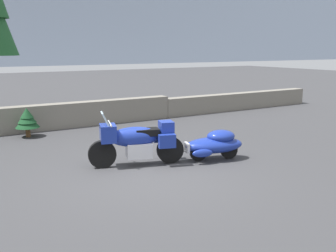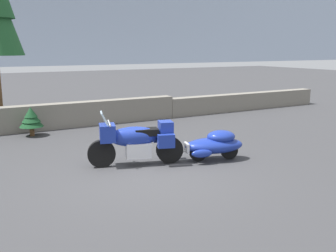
# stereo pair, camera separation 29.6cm
# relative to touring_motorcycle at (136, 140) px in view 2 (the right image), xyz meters

# --- Properties ---
(ground_plane) EXTENTS (80.00, 80.00, 0.00)m
(ground_plane) POSITION_rel_touring_motorcycle_xyz_m (-0.06, -0.72, -0.62)
(ground_plane) COLOR #38383A
(stone_guard_wall) EXTENTS (24.00, 0.55, 0.88)m
(stone_guard_wall) POSITION_rel_touring_motorcycle_xyz_m (-0.28, 5.33, -0.22)
(stone_guard_wall) COLOR slate
(stone_guard_wall) RESTS_ON ground
(touring_motorcycle) EXTENTS (2.25, 1.14, 1.33)m
(touring_motorcycle) POSITION_rel_touring_motorcycle_xyz_m (0.00, 0.00, 0.00)
(touring_motorcycle) COLOR black
(touring_motorcycle) RESTS_ON ground
(car_shaped_trailer) EXTENTS (2.21, 1.11, 0.76)m
(car_shaped_trailer) POSITION_rel_touring_motorcycle_xyz_m (1.90, -0.58, -0.21)
(car_shaped_trailer) COLOR black
(car_shaped_trailer) RESTS_ON ground
(pine_sapling_farther) EXTENTS (0.75, 0.75, 0.94)m
(pine_sapling_farther) POSITION_rel_touring_motorcycle_xyz_m (-1.61, 4.51, -0.04)
(pine_sapling_farther) COLOR brown
(pine_sapling_farther) RESTS_ON ground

